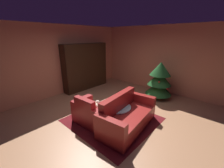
{
  "coord_description": "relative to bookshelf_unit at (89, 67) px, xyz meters",
  "views": [
    {
      "loc": [
        2.55,
        -2.82,
        2.31
      ],
      "look_at": [
        -0.15,
        0.14,
        0.95
      ],
      "focal_mm": 22.81,
      "sensor_mm": 36.0,
      "label": 1
    }
  ],
  "objects": [
    {
      "name": "bookshelf_unit",
      "position": [
        0.0,
        0.0,
        0.0
      ],
      "size": [
        0.4,
        2.16,
        2.0
      ],
      "color": "black",
      "rests_on": "ground"
    },
    {
      "name": "wall_left",
      "position": [
        -0.28,
        -1.14,
        0.39
      ],
      "size": [
        0.06,
        6.07,
        2.74
      ],
      "primitive_type": "cube",
      "color": "tan",
      "rests_on": "ground"
    },
    {
      "name": "ground_plane",
      "position": [
        2.5,
        -1.14,
        -0.98
      ],
      "size": [
        7.14,
        7.14,
        0.0
      ],
      "primitive_type": "plane",
      "color": "#B07852"
    },
    {
      "name": "area_rug",
      "position": [
        2.65,
        -1.31,
        -0.98
      ],
      "size": [
        2.25,
        2.2,
        0.01
      ],
      "primitive_type": "cube",
      "color": "maroon",
      "rests_on": "ground"
    },
    {
      "name": "coffee_table",
      "position": [
        2.75,
        -1.23,
        -0.59
      ],
      "size": [
        0.79,
        0.79,
        0.43
      ],
      "color": "black",
      "rests_on": "ground"
    },
    {
      "name": "book_stack_on_table",
      "position": [
        2.73,
        -1.27,
        -0.49
      ],
      "size": [
        0.22,
        0.16,
        0.13
      ],
      "color": "gold",
      "rests_on": "coffee_table"
    },
    {
      "name": "decorated_tree",
      "position": [
        2.92,
        1.03,
        -0.25
      ],
      "size": [
        0.97,
        0.97,
        1.41
      ],
      "color": "brown",
      "rests_on": "ground"
    },
    {
      "name": "armchair_red",
      "position": [
        2.32,
        -1.79,
        -0.69
      ],
      "size": [
        1.06,
        0.74,
        0.8
      ],
      "color": "maroon",
      "rests_on": "ground"
    },
    {
      "name": "couch_red",
      "position": [
        3.14,
        -1.29,
        -0.69
      ],
      "size": [
        1.0,
        1.85,
        0.86
      ],
      "color": "maroon",
      "rests_on": "ground"
    },
    {
      "name": "bottle_on_table",
      "position": [
        2.8,
        -1.02,
        -0.46
      ],
      "size": [
        0.07,
        0.07,
        0.25
      ],
      "color": "#5D280F",
      "rests_on": "coffee_table"
    },
    {
      "name": "wall_back",
      "position": [
        2.5,
        1.86,
        0.39
      ],
      "size": [
        5.62,
        0.06,
        2.74
      ],
      "primitive_type": "cube",
      "color": "tan",
      "rests_on": "ground"
    }
  ]
}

